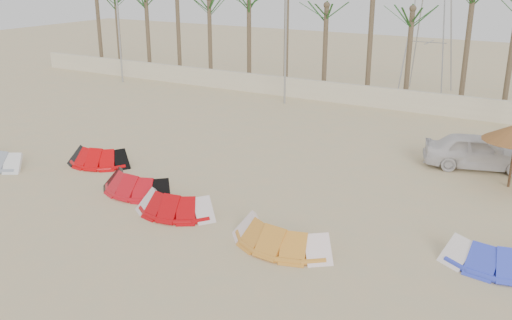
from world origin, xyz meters
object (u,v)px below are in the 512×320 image
Objects in this scene: kite_grey at (5,155)px; kite_orange at (285,233)px; kite_blue at (511,253)px; kite_red_mid at (140,182)px; car at (477,151)px; kite_red_right at (179,202)px; kite_red_left at (103,155)px.

kite_grey and kite_orange have the same top height.
kite_red_mid is at bearing -175.50° from kite_blue.
kite_orange and kite_blue have the same top height.
kite_grey is 21.17m from car.
kite_red_right is at bearing -18.26° from kite_red_mid.
car is at bearing 41.34° from kite_red_mid.
kite_blue is at bearing 179.57° from car.
kite_red_left is 11.07m from kite_orange.
kite_red_mid is 1.01× the size of kite_red_right.
kite_blue is (6.48, 2.20, 0.00)m from kite_orange.
kite_red_left is at bearing 158.09° from kite_red_right.
kite_orange is (10.71, -2.80, 0.00)m from kite_red_left.
kite_red_left is 0.82× the size of kite_blue.
kite_red_mid and kite_orange have the same top height.
kite_grey is at bearing -175.77° from kite_blue.
kite_red_right is 11.10m from kite_blue.
kite_red_right is 4.46m from kite_orange.
car is (-2.53, 8.60, 0.35)m from kite_blue.
kite_orange is 0.92× the size of kite_blue.
kite_grey is 1.07× the size of kite_red_right.
kite_orange is 11.50m from car.
kite_red_right is at bearing -21.91° from kite_red_left.
kite_orange is 0.80× the size of car.
kite_grey is 7.61m from kite_red_mid.
kite_red_right is at bearing -170.05° from kite_blue.
kite_red_left is 1.00× the size of kite_red_right.
kite_red_left is 6.75m from kite_red_right.
kite_red_left is 4.04m from kite_red_mid.
kite_blue is (13.51, 1.06, 0.00)m from kite_red_mid.
kite_red_right is 0.88× the size of kite_orange.
kite_orange is 6.85m from kite_blue.
kite_red_right is (6.27, -2.52, 0.00)m from kite_red_left.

